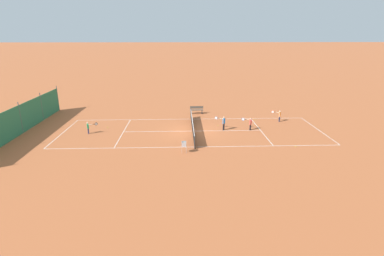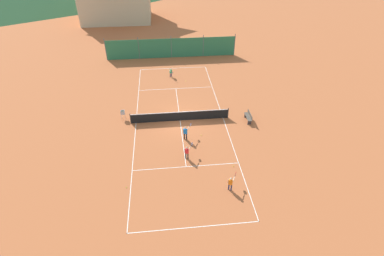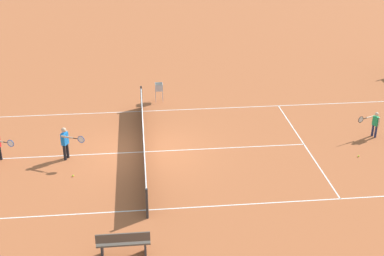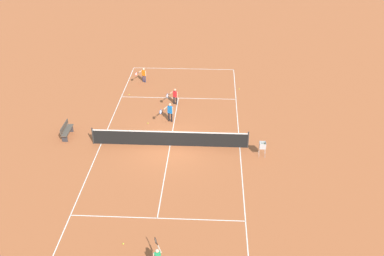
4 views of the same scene
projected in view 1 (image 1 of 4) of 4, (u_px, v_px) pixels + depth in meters
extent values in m
plane|color=#B25B33|center=(193.00, 131.00, 27.88)|extent=(600.00, 600.00, 0.00)
cube|color=white|center=(63.00, 133.00, 27.46)|extent=(8.25, 0.05, 0.01)
cube|color=white|center=(318.00, 130.00, 28.29)|extent=(8.25, 0.05, 0.01)
cube|color=white|center=(194.00, 147.00, 23.97)|extent=(0.05, 23.85, 0.01)
cube|color=white|center=(191.00, 119.00, 31.78)|extent=(0.05, 23.85, 0.01)
cube|color=white|center=(123.00, 132.00, 27.65)|extent=(8.20, 0.05, 0.01)
cube|color=white|center=(260.00, 130.00, 28.10)|extent=(8.20, 0.05, 0.01)
cube|color=white|center=(193.00, 131.00, 27.88)|extent=(0.05, 12.80, 0.01)
cylinder|color=#2D2D2D|center=(195.00, 143.00, 23.38)|extent=(0.08, 0.08, 1.06)
cylinder|color=#2D2D2D|center=(191.00, 113.00, 32.05)|extent=(0.08, 0.08, 1.06)
cube|color=black|center=(193.00, 126.00, 27.74)|extent=(9.10, 0.02, 0.91)
cube|color=white|center=(193.00, 121.00, 27.60)|extent=(9.10, 0.04, 0.06)
cube|color=#2D754C|center=(21.00, 119.00, 26.94)|extent=(17.20, 0.04, 2.60)
cylinder|color=#59595E|center=(21.00, 118.00, 26.89)|extent=(0.08, 0.08, 2.90)
cylinder|color=#59595E|center=(42.00, 107.00, 30.99)|extent=(0.08, 0.08, 2.90)
cylinder|color=#59595E|center=(58.00, 98.00, 35.09)|extent=(0.08, 0.08, 2.90)
cylinder|color=#23284C|center=(279.00, 119.00, 30.74)|extent=(0.10, 0.10, 0.54)
cylinder|color=#23284C|center=(279.00, 119.00, 30.89)|extent=(0.10, 0.10, 0.54)
cube|color=orange|center=(280.00, 115.00, 30.67)|extent=(0.30, 0.25, 0.42)
sphere|color=beige|center=(280.00, 112.00, 30.58)|extent=(0.17, 0.17, 0.17)
cylinder|color=beige|center=(279.00, 115.00, 30.53)|extent=(0.06, 0.06, 0.42)
cylinder|color=beige|center=(278.00, 112.00, 30.85)|extent=(0.24, 0.40, 0.06)
cylinder|color=black|center=(275.00, 112.00, 30.97)|extent=(0.11, 0.18, 0.03)
torus|color=red|center=(273.00, 112.00, 31.06)|extent=(0.15, 0.26, 0.28)
cylinder|color=silver|center=(273.00, 112.00, 31.06)|extent=(0.12, 0.23, 0.25)
cylinder|color=black|center=(250.00, 127.00, 28.04)|extent=(0.10, 0.10, 0.55)
cylinder|color=black|center=(250.00, 127.00, 28.20)|extent=(0.10, 0.10, 0.55)
cube|color=red|center=(251.00, 122.00, 27.98)|extent=(0.30, 0.25, 0.42)
sphere|color=tan|center=(251.00, 119.00, 27.88)|extent=(0.17, 0.17, 0.17)
cylinder|color=tan|center=(250.00, 123.00, 27.83)|extent=(0.06, 0.06, 0.42)
cylinder|color=tan|center=(249.00, 120.00, 28.15)|extent=(0.24, 0.41, 0.06)
cylinder|color=black|center=(246.00, 119.00, 28.27)|extent=(0.11, 0.19, 0.03)
torus|color=#1E4CB2|center=(243.00, 119.00, 28.35)|extent=(0.14, 0.26, 0.28)
cylinder|color=silver|center=(243.00, 119.00, 28.35)|extent=(0.11, 0.23, 0.25)
cylinder|color=#23284C|center=(88.00, 131.00, 27.16)|extent=(0.09, 0.09, 0.51)
cylinder|color=#23284C|center=(88.00, 131.00, 27.02)|extent=(0.09, 0.09, 0.51)
cube|color=#239E5B|center=(88.00, 126.00, 26.95)|extent=(0.28, 0.23, 0.40)
sphere|color=beige|center=(87.00, 123.00, 26.86)|extent=(0.16, 0.16, 0.16)
cylinder|color=beige|center=(88.00, 126.00, 27.08)|extent=(0.06, 0.06, 0.40)
cylinder|color=beige|center=(90.00, 125.00, 26.85)|extent=(0.22, 0.38, 0.06)
cylinder|color=black|center=(94.00, 124.00, 26.98)|extent=(0.10, 0.18, 0.03)
torus|color=black|center=(96.00, 124.00, 27.08)|extent=(0.14, 0.27, 0.28)
cylinder|color=silver|center=(96.00, 124.00, 27.08)|extent=(0.11, 0.23, 0.25)
cylinder|color=black|center=(223.00, 127.00, 28.04)|extent=(0.11, 0.11, 0.61)
cylinder|color=black|center=(224.00, 126.00, 28.21)|extent=(0.11, 0.11, 0.61)
cube|color=blue|center=(224.00, 121.00, 27.97)|extent=(0.34, 0.28, 0.47)
sphere|color=tan|center=(224.00, 118.00, 27.86)|extent=(0.19, 0.19, 0.19)
cylinder|color=tan|center=(223.00, 122.00, 27.80)|extent=(0.07, 0.07, 0.47)
cylinder|color=tan|center=(222.00, 119.00, 28.16)|extent=(0.27, 0.46, 0.07)
cylinder|color=black|center=(219.00, 118.00, 28.29)|extent=(0.12, 0.21, 0.03)
torus|color=#1E4CB2|center=(216.00, 118.00, 28.39)|extent=(0.14, 0.26, 0.28)
cylinder|color=silver|center=(216.00, 118.00, 28.39)|extent=(0.11, 0.23, 0.25)
sphere|color=#CCE033|center=(107.00, 128.00, 28.79)|extent=(0.07, 0.07, 0.07)
sphere|color=#CCE033|center=(218.00, 125.00, 29.54)|extent=(0.07, 0.07, 0.07)
sphere|color=#CCE033|center=(255.00, 119.00, 31.53)|extent=(0.07, 0.07, 0.07)
sphere|color=#CCE033|center=(296.00, 147.00, 23.97)|extent=(0.07, 0.07, 0.07)
cylinder|color=#B7B7BC|center=(186.00, 150.00, 22.56)|extent=(0.02, 0.02, 0.55)
cylinder|color=#B7B7BC|center=(186.00, 149.00, 22.88)|extent=(0.02, 0.02, 0.55)
cylinder|color=#B7B7BC|center=(182.00, 150.00, 22.55)|extent=(0.02, 0.02, 0.55)
cylinder|color=#B7B7BC|center=(182.00, 149.00, 22.87)|extent=(0.02, 0.02, 0.55)
cube|color=#B7B7BC|center=(184.00, 146.00, 22.63)|extent=(0.34, 0.34, 0.02)
cube|color=#B7B7BC|center=(186.00, 144.00, 22.59)|extent=(0.34, 0.02, 0.34)
cube|color=#B7B7BC|center=(182.00, 144.00, 22.57)|extent=(0.34, 0.02, 0.34)
cube|color=#B7B7BC|center=(184.00, 145.00, 22.42)|extent=(0.02, 0.34, 0.34)
cube|color=#B7B7BC|center=(184.00, 143.00, 22.74)|extent=(0.02, 0.34, 0.34)
sphere|color=#CCE033|center=(183.00, 145.00, 22.68)|extent=(0.07, 0.07, 0.07)
sphere|color=#CCE033|center=(186.00, 145.00, 22.70)|extent=(0.07, 0.07, 0.07)
sphere|color=#CCE033|center=(185.00, 145.00, 22.73)|extent=(0.07, 0.07, 0.07)
sphere|color=#CCE033|center=(183.00, 145.00, 22.65)|extent=(0.07, 0.07, 0.07)
sphere|color=#CCE033|center=(186.00, 145.00, 22.63)|extent=(0.07, 0.07, 0.07)
sphere|color=#CCE033|center=(186.00, 145.00, 22.62)|extent=(0.07, 0.07, 0.07)
sphere|color=#CCE033|center=(186.00, 145.00, 22.61)|extent=(0.07, 0.07, 0.07)
sphere|color=#CCE033|center=(183.00, 145.00, 22.62)|extent=(0.07, 0.07, 0.07)
sphere|color=#CCE033|center=(184.00, 144.00, 22.69)|extent=(0.07, 0.07, 0.07)
sphere|color=#CCE033|center=(184.00, 145.00, 22.59)|extent=(0.07, 0.07, 0.07)
sphere|color=#CCE033|center=(184.00, 144.00, 22.66)|extent=(0.07, 0.07, 0.07)
sphere|color=#CCE033|center=(183.00, 144.00, 22.71)|extent=(0.07, 0.07, 0.07)
sphere|color=#CCE033|center=(184.00, 144.00, 22.64)|extent=(0.07, 0.07, 0.07)
sphere|color=#CCE033|center=(185.00, 145.00, 22.46)|extent=(0.07, 0.07, 0.07)
sphere|color=#CCE033|center=(183.00, 144.00, 22.53)|extent=(0.07, 0.07, 0.07)
sphere|color=#CCE033|center=(183.00, 144.00, 22.51)|extent=(0.07, 0.07, 0.07)
sphere|color=#CCE033|center=(184.00, 144.00, 22.61)|extent=(0.07, 0.07, 0.07)
cube|color=#51473D|center=(197.00, 110.00, 33.77)|extent=(0.36, 1.50, 0.05)
cube|color=#51473D|center=(197.00, 107.00, 33.85)|extent=(0.04, 1.50, 0.28)
cube|color=#333338|center=(202.00, 112.00, 33.86)|extent=(0.32, 0.06, 0.44)
cube|color=#333338|center=(191.00, 112.00, 33.82)|extent=(0.32, 0.06, 0.44)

